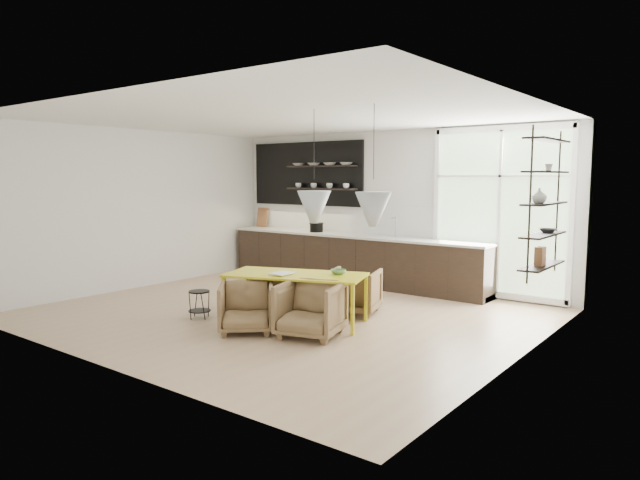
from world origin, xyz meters
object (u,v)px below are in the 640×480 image
at_px(armchair_front_left, 246,308).
at_px(wire_stool, 199,301).
at_px(armchair_front_right, 311,309).
at_px(dining_table, 296,277).
at_px(armchair_back_left, 273,289).
at_px(armchair_back_right, 354,291).

relative_size(armchair_front_left, wire_stool, 1.77).
xyz_separation_m(armchair_front_right, wire_stool, (-1.87, -0.23, -0.10)).
height_order(dining_table, wire_stool, dining_table).
height_order(dining_table, armchair_front_left, dining_table).
height_order(armchair_back_left, wire_stool, armchair_back_left).
bearing_deg(armchair_front_right, wire_stool, 171.15).
relative_size(armchair_back_left, armchair_front_left, 0.92).
bearing_deg(armchair_back_right, armchair_front_right, 82.68).
bearing_deg(armchair_back_left, wire_stool, 42.25).
height_order(armchair_back_left, armchair_front_right, armchair_front_right).
relative_size(armchair_back_left, wire_stool, 1.63).
distance_m(armchair_back_right, armchair_front_left, 1.81).
bearing_deg(armchair_back_left, armchair_front_right, 121.32).
distance_m(armchair_front_left, armchair_front_right, 0.88).
distance_m(armchair_back_right, armchair_front_right, 1.42).
relative_size(armchair_front_right, wire_stool, 1.93).
bearing_deg(armchair_front_left, wire_stool, 132.39).
distance_m(armchair_back_left, armchair_front_right, 1.70).
height_order(armchair_front_left, wire_stool, armchair_front_left).
bearing_deg(armchair_back_right, dining_table, 53.30).
xyz_separation_m(armchair_back_left, armchair_front_left, (0.63, -1.22, 0.03)).
xyz_separation_m(armchair_back_right, armchair_front_right, (0.27, -1.39, 0.02)).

